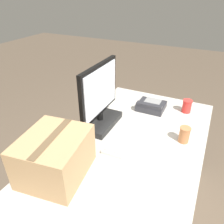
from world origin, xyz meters
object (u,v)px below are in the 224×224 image
(cardboard_box, at_px, (55,156))
(paper_cup_left, at_px, (184,135))
(paper_cup_right, at_px, (187,106))
(monitor, at_px, (100,102))
(keyboard, at_px, (125,135))
(desk_phone, at_px, (151,106))

(cardboard_box, bearing_deg, paper_cup_left, -44.48)
(paper_cup_right, bearing_deg, monitor, 130.67)
(keyboard, bearing_deg, monitor, 73.43)
(monitor, bearing_deg, desk_phone, -34.85)
(desk_phone, bearing_deg, monitor, 144.51)
(monitor, height_order, paper_cup_left, monitor)
(monitor, relative_size, keyboard, 1.01)
(monitor, distance_m, desk_phone, 0.50)
(monitor, height_order, desk_phone, monitor)
(desk_phone, distance_m, paper_cup_left, 0.46)
(paper_cup_left, bearing_deg, keyboard, 107.99)
(desk_phone, xyz_separation_m, paper_cup_right, (0.08, -0.27, 0.02))
(monitor, relative_size, cardboard_box, 1.16)
(monitor, height_order, keyboard, monitor)
(monitor, xyz_separation_m, desk_phone, (0.39, -0.27, -0.15))
(monitor, distance_m, keyboard, 0.29)
(monitor, xyz_separation_m, keyboard, (-0.06, -0.22, -0.17))
(desk_phone, bearing_deg, keyboard, 173.56)
(keyboard, relative_size, paper_cup_right, 4.31)
(desk_phone, bearing_deg, paper_cup_right, -74.54)
(paper_cup_left, distance_m, paper_cup_right, 0.41)
(keyboard, distance_m, desk_phone, 0.45)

